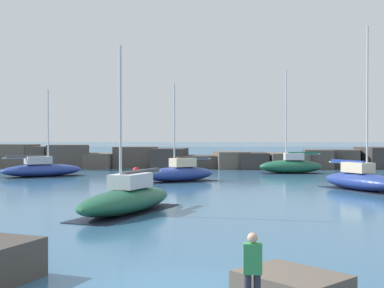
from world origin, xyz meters
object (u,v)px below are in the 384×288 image
(sailboat_moored_3, at_px, (291,166))
(sailboat_moored_5, at_px, (180,173))
(sailboat_moored_2, at_px, (42,169))
(sailboat_moored_4, at_px, (127,199))
(mooring_buoy_orange_near, at_px, (136,170))
(person_on_rocks, at_px, (252,268))
(sailboat_moored_1, at_px, (361,180))

(sailboat_moored_3, distance_m, sailboat_moored_5, 13.23)
(sailboat_moored_2, relative_size, sailboat_moored_4, 0.97)
(sailboat_moored_2, height_order, mooring_buoy_orange_near, sailboat_moored_2)
(sailboat_moored_3, bearing_deg, person_on_rocks, -98.56)
(sailboat_moored_1, height_order, mooring_buoy_orange_near, sailboat_moored_1)
(sailboat_moored_3, bearing_deg, sailboat_moored_4, -112.44)
(sailboat_moored_5, bearing_deg, sailboat_moored_2, 160.88)
(person_on_rocks, bearing_deg, sailboat_moored_5, 97.04)
(sailboat_moored_3, bearing_deg, sailboat_moored_1, -81.10)
(mooring_buoy_orange_near, height_order, person_on_rocks, person_on_rocks)
(mooring_buoy_orange_near, bearing_deg, sailboat_moored_2, -150.98)
(sailboat_moored_2, relative_size, sailboat_moored_3, 0.77)
(sailboat_moored_3, height_order, sailboat_moored_4, sailboat_moored_3)
(sailboat_moored_1, bearing_deg, sailboat_moored_3, 98.90)
(sailboat_moored_4, relative_size, person_on_rocks, 4.89)
(sailboat_moored_1, relative_size, mooring_buoy_orange_near, 12.78)
(mooring_buoy_orange_near, bearing_deg, sailboat_moored_5, -60.62)
(sailboat_moored_5, relative_size, person_on_rocks, 4.72)
(sailboat_moored_2, distance_m, mooring_buoy_orange_near, 8.38)
(sailboat_moored_4, relative_size, mooring_buoy_orange_near, 9.48)
(sailboat_moored_2, bearing_deg, sailboat_moored_4, -62.21)
(sailboat_moored_5, bearing_deg, person_on_rocks, -82.96)
(sailboat_moored_2, height_order, sailboat_moored_5, sailboat_moored_2)
(sailboat_moored_1, height_order, sailboat_moored_4, sailboat_moored_1)
(mooring_buoy_orange_near, relative_size, person_on_rocks, 0.52)
(sailboat_moored_2, relative_size, sailboat_moored_5, 1.01)
(mooring_buoy_orange_near, bearing_deg, sailboat_moored_1, -40.61)
(sailboat_moored_1, distance_m, sailboat_moored_2, 25.84)
(sailboat_moored_1, xyz_separation_m, sailboat_moored_3, (-2.37, 15.14, 0.05))
(person_on_rocks, bearing_deg, mooring_buoy_orange_near, 102.35)
(sailboat_moored_1, bearing_deg, sailboat_moored_5, 153.43)
(sailboat_moored_3, bearing_deg, sailboat_moored_2, -166.68)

